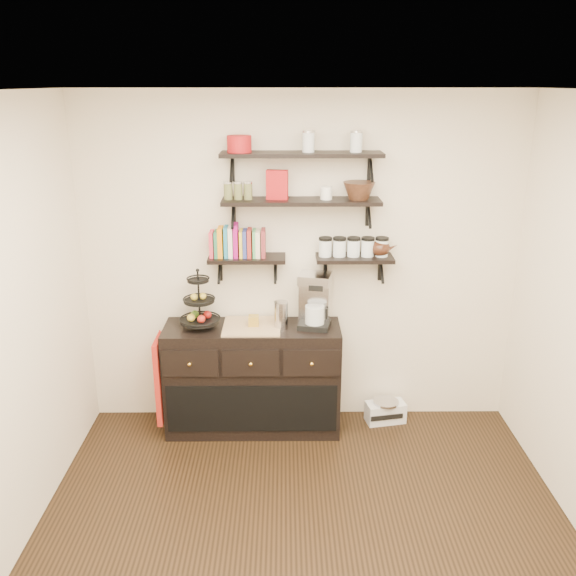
{
  "coord_description": "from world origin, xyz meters",
  "views": [
    {
      "loc": [
        -0.13,
        -2.95,
        2.75
      ],
      "look_at": [
        -0.1,
        1.15,
        1.35
      ],
      "focal_mm": 38.0,
      "sensor_mm": 36.0,
      "label": 1
    }
  ],
  "objects": [
    {
      "name": "shelf_top",
      "position": [
        0.0,
        1.62,
        2.23
      ],
      "size": [
        1.2,
        0.27,
        0.23
      ],
      "color": "black",
      "rests_on": "back_wall"
    },
    {
      "name": "shelf_low_left",
      "position": [
        -0.42,
        1.63,
        1.43
      ],
      "size": [
        0.6,
        0.25,
        0.23
      ],
      "color": "black",
      "rests_on": "back_wall"
    },
    {
      "name": "coffee_maker",
      "position": [
        0.11,
        1.55,
        1.11
      ],
      "size": [
        0.28,
        0.28,
        0.44
      ],
      "rotation": [
        0.0,
        0.0,
        -0.21
      ],
      "color": "black",
      "rests_on": "sideboard"
    },
    {
      "name": "floor",
      "position": [
        0.0,
        0.0,
        0.0
      ],
      "size": [
        3.5,
        3.5,
        0.0
      ],
      "primitive_type": "plane",
      "color": "black",
      "rests_on": "ground"
    },
    {
      "name": "shelf_mid",
      "position": [
        0.0,
        1.62,
        1.88
      ],
      "size": [
        1.2,
        0.27,
        0.23
      ],
      "color": "black",
      "rests_on": "back_wall"
    },
    {
      "name": "walnut_bowl",
      "position": [
        0.43,
        1.61,
        1.96
      ],
      "size": [
        0.24,
        0.24,
        0.13
      ],
      "primitive_type": null,
      "color": "black",
      "rests_on": "shelf_mid"
    },
    {
      "name": "glass_canisters",
      "position": [
        0.41,
        1.63,
        1.51
      ],
      "size": [
        0.54,
        0.1,
        0.13
      ],
      "color": "silver",
      "rests_on": "shelf_low_right"
    },
    {
      "name": "shelf_low_right",
      "position": [
        0.42,
        1.63,
        1.43
      ],
      "size": [
        0.6,
        0.25,
        0.23
      ],
      "color": "black",
      "rests_on": "back_wall"
    },
    {
      "name": "thermal_carafe",
      "position": [
        -0.16,
        1.49,
        1.01
      ],
      "size": [
        0.11,
        0.11,
        0.22
      ],
      "primitive_type": "cylinder",
      "color": "silver",
      "rests_on": "sideboard"
    },
    {
      "name": "cookbooks",
      "position": [
        -0.47,
        1.63,
        1.57
      ],
      "size": [
        0.43,
        0.15,
        0.26
      ],
      "color": "#D03145",
      "rests_on": "shelf_low_left"
    },
    {
      "name": "teapot",
      "position": [
        0.62,
        1.63,
        1.52
      ],
      "size": [
        0.21,
        0.16,
        0.15
      ],
      "primitive_type": null,
      "rotation": [
        0.0,
        0.0,
        -0.04
      ],
      "color": "#351A0F",
      "rests_on": "shelf_low_right"
    },
    {
      "name": "ceiling",
      "position": [
        0.0,
        0.0,
        2.7
      ],
      "size": [
        3.5,
        3.5,
        0.02
      ],
      "primitive_type": "cube",
      "color": "white",
      "rests_on": "back_wall"
    },
    {
      "name": "red_pot",
      "position": [
        -0.46,
        1.61,
        2.31
      ],
      "size": [
        0.18,
        0.18,
        0.12
      ],
      "primitive_type": "cylinder",
      "color": "#A51216",
      "rests_on": "shelf_top"
    },
    {
      "name": "back_wall",
      "position": [
        0.0,
        1.75,
        1.35
      ],
      "size": [
        3.5,
        0.02,
        2.7
      ],
      "primitive_type": "cube",
      "color": "beige",
      "rests_on": "ground"
    },
    {
      "name": "ramekins",
      "position": [
        0.19,
        1.61,
        1.95
      ],
      "size": [
        0.09,
        0.09,
        0.1
      ],
      "primitive_type": "cylinder",
      "color": "white",
      "rests_on": "shelf_mid"
    },
    {
      "name": "recipe_box",
      "position": [
        -0.18,
        1.61,
        2.01
      ],
      "size": [
        0.17,
        0.08,
        0.22
      ],
      "primitive_type": "cube",
      "rotation": [
        0.0,
        0.0,
        -0.16
      ],
      "color": "#A51216",
      "rests_on": "shelf_mid"
    },
    {
      "name": "sideboard",
      "position": [
        -0.39,
        1.51,
        0.45
      ],
      "size": [
        1.4,
        0.5,
        0.92
      ],
      "color": "black",
      "rests_on": "floor"
    },
    {
      "name": "apron",
      "position": [
        -1.12,
        1.41,
        0.5
      ],
      "size": [
        0.04,
        0.3,
        0.7
      ],
      "primitive_type": "cube",
      "color": "#9E1F11",
      "rests_on": "sideboard"
    },
    {
      "name": "radio",
      "position": [
        0.73,
        1.59,
        0.1
      ],
      "size": [
        0.35,
        0.25,
        0.19
      ],
      "rotation": [
        0.0,
        0.0,
        0.2
      ],
      "color": "silver",
      "rests_on": "floor"
    },
    {
      "name": "candle",
      "position": [
        -0.37,
        1.51,
        0.96
      ],
      "size": [
        0.08,
        0.08,
        0.08
      ],
      "primitive_type": "cube",
      "color": "olive",
      "rests_on": "sideboard"
    },
    {
      "name": "fruit_stand",
      "position": [
        -0.79,
        1.52,
        1.06
      ],
      "size": [
        0.31,
        0.31,
        0.46
      ],
      "rotation": [
        0.0,
        0.0,
        0.11
      ],
      "color": "black",
      "rests_on": "sideboard"
    }
  ]
}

